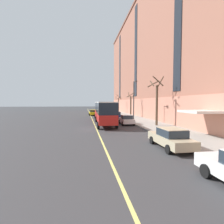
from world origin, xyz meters
TOP-DOWN VIEW (x-y plane):
  - ground_plane at (0.00, 0.00)m, footprint 260.00×260.00m
  - sidewalk at (9.08, 3.00)m, footprint 5.48×160.00m
  - apartment_facade at (17.80, -0.00)m, footprint 15.20×110.00m
  - city_bus at (1.90, 7.22)m, footprint 3.26×18.88m
  - parked_car_black_0 at (5.17, 30.60)m, footprint 1.91×4.64m
  - parked_car_white_2 at (5.22, 3.40)m, footprint 2.02×4.28m
  - parked_car_black_3 at (5.04, 20.74)m, footprint 1.95×4.23m
  - parked_car_navy_4 at (5.17, 12.87)m, footprint 2.11×4.32m
  - parked_car_champagne_5 at (5.20, -11.06)m, footprint 1.99×4.78m
  - taxi_cab at (0.81, 23.93)m, footprint 2.11×4.58m
  - street_tree_mid_block at (9.15, 0.89)m, footprint 2.03×2.15m
  - street_tree_far_uptown at (9.19, 15.67)m, footprint 1.81×1.68m
  - street_tree_far_downtown at (9.16, 30.32)m, footprint 1.80×1.81m
  - street_lamp at (6.94, 5.11)m, footprint 0.36×1.48m
  - lane_centerline at (0.20, 3.00)m, footprint 0.16×140.00m

SIDE VIEW (x-z plane):
  - ground_plane at x=0.00m, z-range 0.00..0.00m
  - lane_centerline at x=0.20m, z-range 0.00..0.01m
  - sidewalk at x=9.08m, z-range 0.00..0.15m
  - parked_car_black_3 at x=5.04m, z-range 0.00..1.56m
  - parked_car_white_2 at x=5.22m, z-range 0.00..1.56m
  - parked_car_navy_4 at x=5.17m, z-range 0.00..1.56m
  - parked_car_black_0 at x=5.17m, z-range 0.00..1.56m
  - taxi_cab at x=0.81m, z-range 0.00..1.56m
  - parked_car_champagne_5 at x=5.20m, z-range 0.00..1.56m
  - city_bus at x=1.90m, z-range 0.29..3.89m
  - street_tree_far_uptown at x=9.19m, z-range 0.16..5.87m
  - street_tree_far_downtown at x=9.16m, z-range 0.16..5.94m
  - street_tree_mid_block at x=9.15m, z-range 0.22..7.39m
  - street_lamp at x=6.94m, z-range 0.93..7.88m
  - apartment_facade at x=17.80m, z-range -0.02..30.24m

